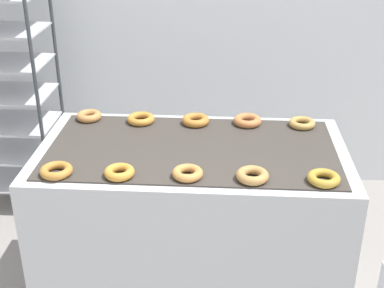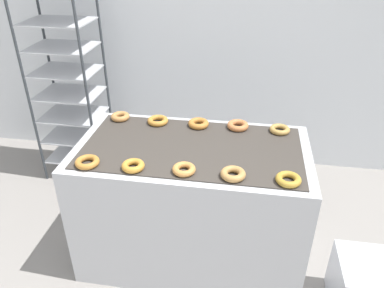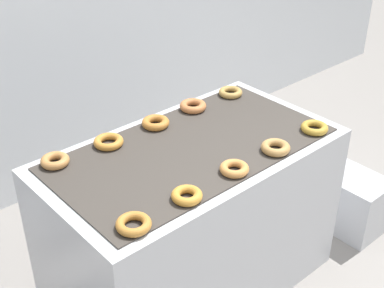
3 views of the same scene
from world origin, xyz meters
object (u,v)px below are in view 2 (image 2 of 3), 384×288
object	(u,v)px
fryer_machine	(192,203)
donut_near_leftmost	(87,162)
glaze_bin	(359,286)
donut_far_center	(198,123)
donut_far_rightmost	(280,129)
donut_near_left	(133,166)
donut_far_leftmost	(120,117)
baking_rack_cart	(68,83)
donut_near_right	(233,174)
donut_near_rightmost	(288,179)
donut_far_left	(158,121)
donut_far_right	(238,125)
donut_near_center	(184,169)

from	to	relation	value
fryer_machine	donut_near_leftmost	xyz separation A→B (m)	(-0.59, -0.31, 0.49)
fryer_machine	glaze_bin	distance (m)	1.22
donut_far_center	donut_far_rightmost	size ratio (longest dim) A/B	1.05
donut_near_left	donut_far_leftmost	xyz separation A→B (m)	(-0.29, 0.63, 0.00)
baking_rack_cart	donut_near_right	xyz separation A→B (m)	(1.60, -1.26, 0.02)
baking_rack_cart	donut_far_rightmost	distance (m)	2.00
donut_near_rightmost	donut_far_left	distance (m)	1.09
glaze_bin	donut_far_leftmost	distance (m)	2.00
donut_near_right	donut_far_right	distance (m)	0.61
donut_near_rightmost	donut_far_center	distance (m)	0.85
donut_far_left	donut_far_rightmost	distance (m)	0.88
donut_near_left	donut_far_rightmost	xyz separation A→B (m)	(0.88, 0.61, -0.00)
fryer_machine	glaze_bin	world-z (taller)	fryer_machine
donut_near_rightmost	donut_far_rightmost	xyz separation A→B (m)	(-0.02, 0.61, -0.00)
donut_far_center	donut_near_center	bearing A→B (deg)	-89.67
baking_rack_cart	donut_near_rightmost	bearing A→B (deg)	-33.39
baking_rack_cart	donut_near_center	distance (m)	1.82
donut_near_rightmost	donut_far_leftmost	size ratio (longest dim) A/B	1.05
baking_rack_cart	donut_far_right	world-z (taller)	baking_rack_cart
donut_near_right	donut_far_right	xyz separation A→B (m)	(-0.01, 0.61, 0.00)
baking_rack_cart	donut_far_left	distance (m)	1.21
fryer_machine	donut_far_rightmost	distance (m)	0.82
donut_far_center	glaze_bin	bearing A→B (deg)	-28.45
donut_near_center	donut_far_rightmost	bearing A→B (deg)	46.17
donut_far_rightmost	glaze_bin	bearing A→B (deg)	-47.93
donut_near_right	donut_far_left	distance (m)	0.84
donut_near_leftmost	donut_far_left	distance (m)	0.68
donut_near_leftmost	donut_far_leftmost	xyz separation A→B (m)	(-0.00, 0.63, 0.00)
fryer_machine	baking_rack_cart	xyz separation A→B (m)	(-1.32, 0.96, 0.48)
donut_far_leftmost	donut_far_right	xyz separation A→B (m)	(0.88, -0.01, 0.00)
glaze_bin	donut_near_right	xyz separation A→B (m)	(-0.85, 0.02, 0.77)
fryer_machine	donut_near_right	bearing A→B (deg)	-46.49
baking_rack_cart	donut_near_left	xyz separation A→B (m)	(1.01, -1.27, 0.01)
glaze_bin	donut_far_center	size ratio (longest dim) A/B	2.64
glaze_bin	donut_near_leftmost	world-z (taller)	donut_near_leftmost
baking_rack_cart	donut_near_leftmost	bearing A→B (deg)	-60.37
donut_near_leftmost	donut_near_left	bearing A→B (deg)	0.47
donut_near_center	donut_far_rightmost	distance (m)	0.83
donut_near_leftmost	donut_far_left	size ratio (longest dim) A/B	0.97
fryer_machine	donut_near_right	world-z (taller)	donut_near_right
donut_near_center	donut_near_rightmost	size ratio (longest dim) A/B	0.96
fryer_machine	donut_far_center	bearing A→B (deg)	90.67
glaze_bin	donut_near_leftmost	size ratio (longest dim) A/B	2.67
donut_near_right	donut_far_rightmost	size ratio (longest dim) A/B	1.03
donut_near_center	fryer_machine	bearing A→B (deg)	89.99
donut_far_leftmost	donut_far_center	xyz separation A→B (m)	(0.59, -0.02, 0.00)
donut_near_rightmost	donut_far_left	world-z (taller)	same
donut_near_left	donut_near_center	size ratio (longest dim) A/B	0.99
donut_near_leftmost	donut_far_rightmost	size ratio (longest dim) A/B	1.04
donut_near_leftmost	donut_far_right	world-z (taller)	donut_far_right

